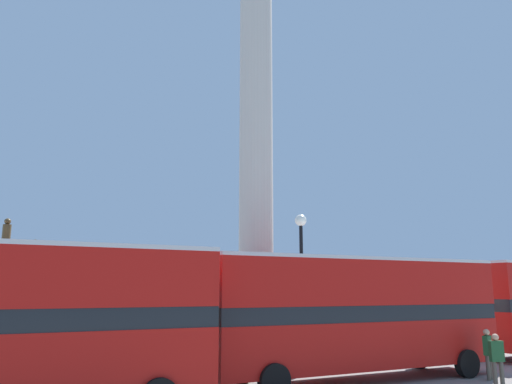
{
  "coord_description": "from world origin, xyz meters",
  "views": [
    {
      "loc": [
        -11.76,
        -19.58,
        3.16
      ],
      "look_at": [
        0.0,
        0.0,
        7.65
      ],
      "focal_mm": 35.0,
      "sensor_mm": 36.0,
      "label": 1
    }
  ],
  "objects": [
    {
      "name": "bus_a",
      "position": [
        0.89,
        -5.54,
        2.38
      ],
      "size": [
        11.63,
        3.58,
        4.31
      ],
      "rotation": [
        0.0,
        0.0,
        -0.09
      ],
      "color": "#B7140F",
      "rests_on": "ground_plane"
    },
    {
      "name": "monument_column",
      "position": [
        0.0,
        0.0,
        7.66
      ],
      "size": [
        5.16,
        5.16,
        24.25
      ],
      "color": "beige",
      "rests_on": "ground_plane"
    },
    {
      "name": "bus_c",
      "position": [
        -10.64,
        -5.45,
        2.39
      ],
      "size": [
        10.78,
        3.52,
        4.33
      ],
      "rotation": [
        0.0,
        0.0,
        -0.09
      ],
      "color": "#B7140F",
      "rests_on": "ground_plane"
    },
    {
      "name": "pedestrian_near_lamp",
      "position": [
        5.03,
        -7.85,
        1.0
      ],
      "size": [
        0.5,
        0.32,
        1.76
      ],
      "rotation": [
        0.0,
        0.0,
        0.32
      ],
      "color": "#4C473D",
      "rests_on": "ground_plane"
    },
    {
      "name": "ground_plane",
      "position": [
        0.0,
        0.0,
        0.0
      ],
      "size": [
        200.0,
        200.0,
        0.0
      ],
      "primitive_type": "plane",
      "color": "gray"
    },
    {
      "name": "pedestrian_by_plinth",
      "position": [
        3.9,
        -8.95,
        0.97
      ],
      "size": [
        0.49,
        0.35,
        1.72
      ],
      "rotation": [
        0.0,
        0.0,
        2.73
      ],
      "color": "#4C473D",
      "rests_on": "ground_plane"
    },
    {
      "name": "street_lamp",
      "position": [
        -0.11,
        -3.64,
        3.63
      ],
      "size": [
        0.46,
        0.46,
        6.11
      ],
      "color": "black",
      "rests_on": "ground_plane"
    }
  ]
}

